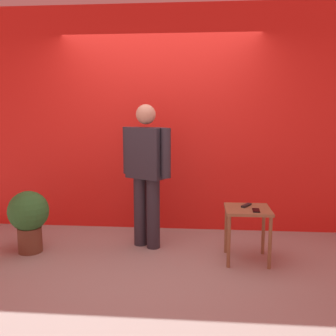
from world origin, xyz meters
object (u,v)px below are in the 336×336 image
object	(u,v)px
tv_remote	(246,205)
potted_plant	(29,216)
standing_person	(146,168)
cell_phone	(256,210)
side_table	(247,218)

from	to	relation	value
tv_remote	potted_plant	size ratio (longest dim) A/B	0.25
standing_person	cell_phone	bearing A→B (deg)	-20.24
side_table	tv_remote	xyz separation A→B (m)	(-0.01, 0.08, 0.11)
cell_phone	potted_plant	xyz separation A→B (m)	(-2.43, 0.14, -0.16)
standing_person	potted_plant	size ratio (longest dim) A/B	2.36
standing_person	cell_phone	world-z (taller)	standing_person
potted_plant	tv_remote	bearing A→B (deg)	0.97
side_table	tv_remote	bearing A→B (deg)	94.86
cell_phone	standing_person	bearing A→B (deg)	163.25
standing_person	potted_plant	xyz separation A→B (m)	(-1.26, -0.29, -0.50)
cell_phone	tv_remote	distance (m)	0.19
side_table	potted_plant	xyz separation A→B (m)	(-2.36, 0.04, -0.05)
cell_phone	tv_remote	bearing A→B (deg)	116.98
standing_person	tv_remote	world-z (taller)	standing_person
cell_phone	side_table	bearing A→B (deg)	128.60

